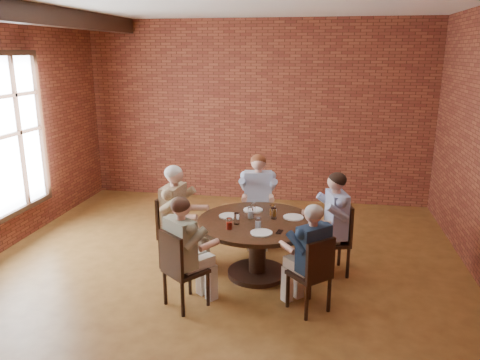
% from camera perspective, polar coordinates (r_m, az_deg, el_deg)
% --- Properties ---
extents(floor, '(7.00, 7.00, 0.00)m').
position_cam_1_polar(floor, '(6.09, -2.97, -12.05)').
color(floor, olive).
rests_on(floor, ground).
extents(wall_back, '(7.00, 0.00, 7.00)m').
position_cam_1_polar(wall_back, '(8.92, 1.96, 8.24)').
color(wall_back, brown).
rests_on(wall_back, ground).
extents(wall_front, '(7.00, 0.00, 7.00)m').
position_cam_1_polar(wall_front, '(2.43, -22.90, -12.97)').
color(wall_front, brown).
rests_on(wall_front, ground).
extents(ceiling_beam, '(0.22, 6.90, 0.26)m').
position_cam_1_polar(ceiling_beam, '(6.45, -26.33, 18.01)').
color(ceiling_beam, black).
rests_on(ceiling_beam, ceiling).
extents(dining_table, '(1.53, 1.53, 0.75)m').
position_cam_1_polar(dining_table, '(5.99, 2.15, -6.95)').
color(dining_table, black).
rests_on(dining_table, floor).
extents(chair_a, '(0.53, 0.53, 0.95)m').
position_cam_1_polar(chair_a, '(6.21, 11.78, -6.63)').
color(chair_a, black).
rests_on(chair_a, floor).
extents(diner_a, '(0.78, 0.69, 1.35)m').
position_cam_1_polar(diner_a, '(6.13, 11.08, -5.27)').
color(diner_a, '#384D92').
rests_on(diner_a, floor).
extents(chair_b, '(0.49, 0.49, 0.94)m').
position_cam_1_polar(chair_b, '(7.13, 2.19, -3.42)').
color(chair_b, black).
rests_on(chair_b, floor).
extents(diner_b, '(0.62, 0.72, 1.34)m').
position_cam_1_polar(diner_b, '(6.99, 2.20, -2.40)').
color(diner_b, '#929DB9').
rests_on(diner_b, floor).
extents(chair_c, '(0.50, 0.50, 0.96)m').
position_cam_1_polar(chair_c, '(6.38, -8.23, -5.78)').
color(chair_c, black).
rests_on(chair_c, floor).
extents(diner_c, '(0.74, 0.63, 1.38)m').
position_cam_1_polar(diner_c, '(6.28, -7.53, -4.44)').
color(diner_c, brown).
rests_on(diner_c, floor).
extents(chair_d, '(0.57, 0.57, 0.92)m').
position_cam_1_polar(chair_d, '(5.32, -7.36, -10.45)').
color(chair_d, black).
rests_on(chair_d, floor).
extents(diner_d, '(0.78, 0.80, 1.29)m').
position_cam_1_polar(diner_d, '(5.29, -6.69, -8.78)').
color(diner_d, gray).
rests_on(diner_d, floor).
extents(chair_e, '(0.54, 0.54, 0.89)m').
position_cam_1_polar(chair_e, '(5.25, 8.97, -11.03)').
color(chair_e, black).
rests_on(chair_e, floor).
extents(diner_e, '(0.75, 0.75, 1.25)m').
position_cam_1_polar(diner_e, '(5.24, 8.49, -9.42)').
color(diner_e, '#16273F').
rests_on(diner_e, floor).
extents(plate_a, '(0.26, 0.26, 0.01)m').
position_cam_1_polar(plate_a, '(6.05, 6.51, -4.52)').
color(plate_a, white).
rests_on(plate_a, dining_table).
extents(plate_b, '(0.26, 0.26, 0.01)m').
position_cam_1_polar(plate_b, '(6.28, 1.60, -3.67)').
color(plate_b, white).
rests_on(plate_b, dining_table).
extents(plate_c, '(0.26, 0.26, 0.01)m').
position_cam_1_polar(plate_c, '(6.05, -1.36, -4.41)').
color(plate_c, white).
rests_on(plate_c, dining_table).
extents(plate_d, '(0.26, 0.26, 0.01)m').
position_cam_1_polar(plate_d, '(5.51, 2.63, -6.44)').
color(plate_d, white).
rests_on(plate_d, dining_table).
extents(glass_a, '(0.07, 0.07, 0.14)m').
position_cam_1_polar(glass_a, '(5.97, 4.16, -4.09)').
color(glass_a, white).
rests_on(glass_a, dining_table).
extents(glass_b, '(0.07, 0.07, 0.14)m').
position_cam_1_polar(glass_b, '(6.08, 3.98, -3.72)').
color(glass_b, white).
rests_on(glass_b, dining_table).
extents(glass_c, '(0.07, 0.07, 0.14)m').
position_cam_1_polar(glass_c, '(6.16, 1.58, -3.42)').
color(glass_c, white).
rests_on(glass_c, dining_table).
extents(glass_d, '(0.07, 0.07, 0.14)m').
position_cam_1_polar(glass_d, '(5.98, 1.29, -4.02)').
color(glass_d, white).
rests_on(glass_d, dining_table).
extents(glass_e, '(0.07, 0.07, 0.14)m').
position_cam_1_polar(glass_e, '(5.77, -0.40, -4.73)').
color(glass_e, white).
rests_on(glass_e, dining_table).
extents(glass_f, '(0.07, 0.07, 0.14)m').
position_cam_1_polar(glass_f, '(5.61, -1.32, -5.34)').
color(glass_f, white).
rests_on(glass_f, dining_table).
extents(glass_g, '(0.07, 0.07, 0.14)m').
position_cam_1_polar(glass_g, '(5.64, 2.21, -5.25)').
color(glass_g, white).
rests_on(glass_g, dining_table).
extents(smartphone, '(0.08, 0.13, 0.01)m').
position_cam_1_polar(smartphone, '(5.56, 4.84, -6.31)').
color(smartphone, black).
rests_on(smartphone, dining_table).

